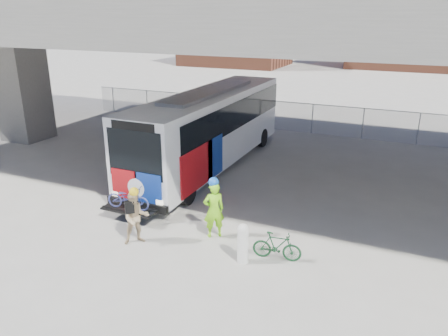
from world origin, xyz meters
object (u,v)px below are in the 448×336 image
Objects in this scene: bus at (210,123)px; cyclist_tan at (136,217)px; cyclist_hivis at (214,208)px; bollard at (243,242)px; bike_parked at (277,246)px.

cyclist_tan is at bearing -81.65° from bus.
cyclist_hivis is at bearing -9.46° from cyclist_tan.
bike_parked is at bearing 32.76° from bollard.
cyclist_tan is at bearing -175.05° from bollard.
bike_parked is at bearing 126.76° from cyclist_hivis.
cyclist_hivis is at bearing -63.11° from bus.
bus reaches higher than bollard.
cyclist_tan is (-3.55, -0.31, 0.23)m from bollard.
cyclist_tan is at bearing -6.09° from cyclist_hivis.
cyclist_hivis reaches higher than cyclist_tan.
bus is 7.19m from cyclist_hivis.
bike_parked is (2.35, -0.54, -0.56)m from cyclist_hivis.
cyclist_tan is (-2.08, -1.41, -0.10)m from cyclist_hivis.
bike_parked is (5.56, -6.87, -1.67)m from bus.
cyclist_hivis is at bearing 69.20° from bike_parked.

